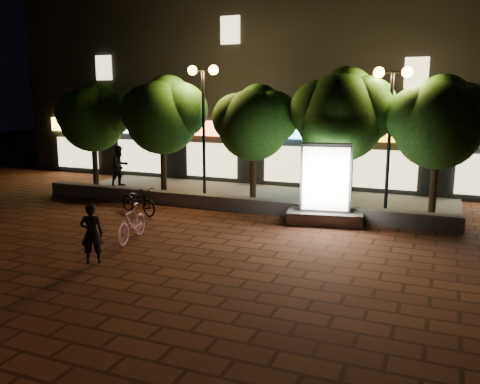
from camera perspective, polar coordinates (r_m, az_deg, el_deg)
The scene contains 16 objects.
ground at distance 14.82m, azimuth -7.94°, elevation -5.28°, with size 80.00×80.00×0.00m, color brown.
retaining_wall at distance 18.20m, azimuth -1.57°, elevation -1.29°, with size 16.00×0.45×0.50m, color slate.
sidewalk at distance 20.50m, azimuth 1.31°, elevation -0.48°, with size 16.00×5.00×0.08m, color slate.
building_block at distance 26.25m, azimuth 6.65°, elevation 12.86°, with size 28.00×8.12×11.30m.
tree_far_left at distance 22.72m, azimuth -16.39°, elevation 8.48°, with size 3.36×2.80×4.63m.
tree_left at distance 20.70m, azimuth -8.75°, elevation 9.01°, with size 3.60×3.00×4.89m.
tree_mid at distance 18.94m, azimuth 1.76°, elevation 8.26°, with size 3.24×2.70×4.50m.
tree_right at distance 18.02m, azimuth 11.76°, elevation 9.00°, with size 3.72×3.10×5.07m.
tree_far_right at distance 17.69m, azimuth 22.03°, elevation 7.76°, with size 3.48×2.90×4.76m.
street_lamp_left at distance 19.51m, azimuth -4.24°, elevation 10.70°, with size 1.26×0.36×5.18m.
street_lamp_right at distance 17.50m, azimuth 16.99°, elevation 9.78°, with size 1.26×0.36×4.98m.
ad_kiosk at distance 16.40m, azimuth 9.79°, elevation 0.07°, with size 2.61×1.64×2.63m.
scooter_pink at distance 14.61m, azimuth -12.34°, elevation -3.50°, with size 0.50×1.78×1.07m, color #EA97C9.
rider at distance 12.91m, azimuth -16.67°, elevation -4.57°, with size 0.56×0.37×1.54m, color black.
scooter_parked at distance 17.86m, azimuth -11.60°, elevation -0.96°, with size 0.65×1.88×0.99m, color black.
pedestrian at distance 23.06m, azimuth -13.64°, elevation 2.92°, with size 0.90×0.70×1.84m, color black.
Camera 1 is at (7.31, -12.21, 4.15)m, focal length 37.15 mm.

